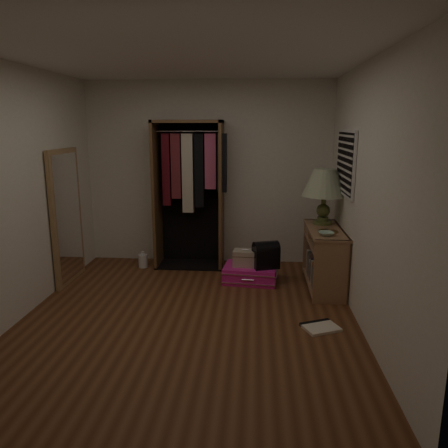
{
  "coord_description": "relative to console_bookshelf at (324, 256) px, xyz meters",
  "views": [
    {
      "loc": [
        0.68,
        -4.24,
        1.99
      ],
      "look_at": [
        0.3,
        0.95,
        0.8
      ],
      "focal_mm": 35.0,
      "sensor_mm": 36.0,
      "label": 1
    }
  ],
  "objects": [
    {
      "name": "ground",
      "position": [
        -1.54,
        -1.04,
        -0.4
      ],
      "size": [
        4.0,
        4.0,
        0.0
      ],
      "primitive_type": "plane",
      "color": "#5C311A",
      "rests_on": "ground"
    },
    {
      "name": "room_walls",
      "position": [
        -1.46,
        -0.99,
        1.1
      ],
      "size": [
        3.52,
        4.02,
        2.6
      ],
      "color": "silver",
      "rests_on": "ground"
    },
    {
      "name": "console_bookshelf",
      "position": [
        0.0,
        0.0,
        0.0
      ],
      "size": [
        0.42,
        1.12,
        0.75
      ],
      "color": "#966848",
      "rests_on": "ground"
    },
    {
      "name": "open_wardrobe",
      "position": [
        -1.76,
        0.73,
        0.81
      ],
      "size": [
        1.01,
        0.5,
        2.05
      ],
      "color": "brown",
      "rests_on": "ground"
    },
    {
      "name": "floor_mirror",
      "position": [
        -3.24,
        -0.04,
        0.45
      ],
      "size": [
        0.06,
        0.8,
        1.7
      ],
      "color": "#A17B4E",
      "rests_on": "ground"
    },
    {
      "name": "pink_suitcase",
      "position": [
        -0.91,
        0.1,
        -0.29
      ],
      "size": [
        0.73,
        0.56,
        0.21
      ],
      "rotation": [
        0.0,
        0.0,
        -0.11
      ],
      "color": "#E41B8F",
      "rests_on": "ground"
    },
    {
      "name": "train_case",
      "position": [
        -0.98,
        0.1,
        -0.08
      ],
      "size": [
        0.32,
        0.24,
        0.22
      ],
      "rotation": [
        0.0,
        0.0,
        -0.08
      ],
      "color": "tan",
      "rests_on": "pink_suitcase"
    },
    {
      "name": "black_bag",
      "position": [
        -0.71,
        0.05,
        -0.01
      ],
      "size": [
        0.37,
        0.29,
        0.35
      ],
      "rotation": [
        0.0,
        0.0,
        0.32
      ],
      "color": "black",
      "rests_on": "pink_suitcase"
    },
    {
      "name": "table_lamp",
      "position": [
        0.0,
        0.23,
        0.86
      ],
      "size": [
        0.72,
        0.72,
        0.7
      ],
      "rotation": [
        0.0,
        0.0,
        -0.34
      ],
      "color": "#4E592B",
      "rests_on": "console_bookshelf"
    },
    {
      "name": "brass_tray",
      "position": [
        0.0,
        -0.2,
        0.36
      ],
      "size": [
        0.28,
        0.28,
        0.01
      ],
      "rotation": [
        0.0,
        0.0,
        0.25
      ],
      "color": "#A47C3F",
      "rests_on": "console_bookshelf"
    },
    {
      "name": "ceramic_bowl",
      "position": [
        -0.05,
        -0.37,
        0.37
      ],
      "size": [
        0.21,
        0.21,
        0.04
      ],
      "primitive_type": "imported",
      "rotation": [
        0.0,
        0.0,
        0.24
      ],
      "color": "#ACCFB5",
      "rests_on": "console_bookshelf"
    },
    {
      "name": "white_jug",
      "position": [
        -2.44,
        0.56,
        -0.3
      ],
      "size": [
        0.13,
        0.13,
        0.23
      ],
      "rotation": [
        0.0,
        0.0,
        0.03
      ],
      "color": "white",
      "rests_on": "ground"
    },
    {
      "name": "floor_book",
      "position": [
        -0.19,
        -1.19,
        -0.38
      ],
      "size": [
        0.42,
        0.38,
        0.03
      ],
      "rotation": [
        0.0,
        0.0,
        0.41
      ],
      "color": "#F3E6CD",
      "rests_on": "ground"
    }
  ]
}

